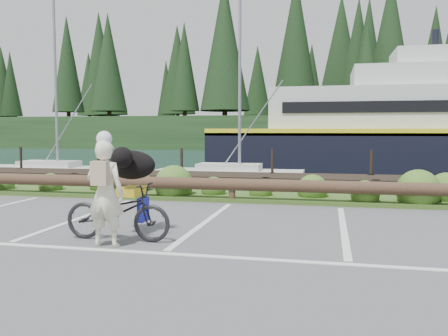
# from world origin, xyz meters

# --- Properties ---
(ground) EXTENTS (72.00, 72.00, 0.00)m
(ground) POSITION_xyz_m (0.00, 0.00, 0.00)
(ground) COLOR #4D4C4F
(harbor_backdrop) EXTENTS (170.00, 160.00, 30.00)m
(harbor_backdrop) POSITION_xyz_m (0.39, 78.52, -0.00)
(harbor_backdrop) COLOR #172F37
(harbor_backdrop) RESTS_ON ground
(vegetation_strip) EXTENTS (34.00, 1.60, 0.10)m
(vegetation_strip) POSITION_xyz_m (0.00, 5.30, 0.05)
(vegetation_strip) COLOR #3D5B21
(vegetation_strip) RESTS_ON ground
(log_rail) EXTENTS (32.00, 0.30, 0.60)m
(log_rail) POSITION_xyz_m (0.00, 4.60, 0.00)
(log_rail) COLOR #443021
(log_rail) RESTS_ON ground
(bicycle) EXTENTS (1.78, 0.62, 0.94)m
(bicycle) POSITION_xyz_m (-1.01, 0.25, 0.47)
(bicycle) COLOR black
(bicycle) RESTS_ON ground
(cyclist) EXTENTS (0.60, 0.39, 1.64)m
(cyclist) POSITION_xyz_m (-1.01, -0.17, 0.82)
(cyclist) COLOR #F0EDCB
(cyclist) RESTS_ON ground
(dog) EXTENTS (0.42, 0.87, 0.50)m
(dog) POSITION_xyz_m (-1.01, 0.82, 1.19)
(dog) COLOR black
(dog) RESTS_ON bicycle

